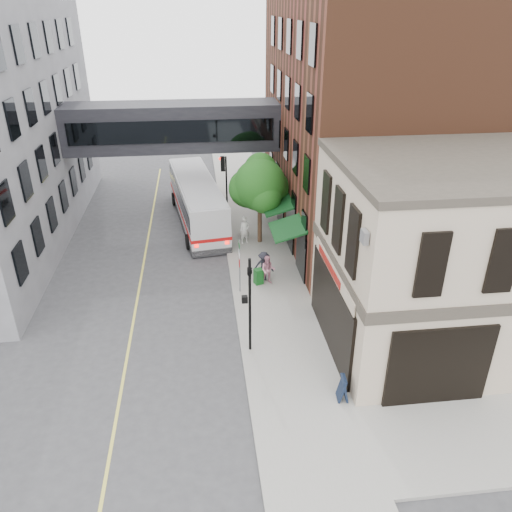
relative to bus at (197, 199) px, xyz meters
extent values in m
plane|color=#38383A|center=(1.68, -16.98, -1.71)|extent=(120.00, 120.00, 0.00)
cube|color=gray|center=(3.68, -2.98, -1.63)|extent=(4.00, 60.00, 0.15)
cube|color=tan|center=(10.68, -14.98, 2.37)|extent=(10.00, 8.00, 8.15)
cube|color=#38332B|center=(10.68, -14.98, 2.44)|extent=(10.12, 8.12, 0.50)
cube|color=#38332B|center=(10.68, -14.98, 6.59)|extent=(10.12, 8.12, 0.30)
cube|color=black|center=(5.62, -14.98, 0.14)|extent=(0.14, 6.40, 3.40)
cube|color=black|center=(5.58, -14.98, 0.14)|extent=(0.04, 5.90, 3.00)
cube|color=maroon|center=(5.56, -14.38, 2.09)|extent=(0.03, 3.60, 0.32)
cube|color=#502A19|center=(11.68, -1.98, 5.29)|extent=(12.00, 18.00, 14.00)
cube|color=#0C3517|center=(4.82, -3.23, 1.29)|extent=(1.80, 13.00, 0.40)
cube|color=black|center=(-1.32, 1.02, 4.79)|extent=(14.00, 3.00, 3.00)
cube|color=black|center=(-1.32, -0.53, 4.79)|extent=(13.00, 0.08, 1.40)
cube|color=black|center=(-1.32, 2.57, 4.79)|extent=(13.00, 0.08, 1.40)
cylinder|color=black|center=(2.08, -14.98, 0.69)|extent=(0.12, 0.12, 4.50)
cube|color=black|center=(1.86, -14.98, 1.04)|extent=(0.25, 0.22, 0.30)
imported|color=black|center=(2.08, -14.98, 2.54)|extent=(0.20, 0.16, 1.00)
cylinder|color=black|center=(2.08, 0.02, 0.69)|extent=(0.12, 0.12, 4.50)
cube|color=black|center=(1.86, 0.02, 1.04)|extent=(0.25, 0.22, 0.30)
cube|color=black|center=(1.86, 0.02, 2.44)|extent=(0.28, 0.28, 1.00)
sphere|color=#FF0C05|center=(1.70, 0.02, 2.79)|extent=(0.18, 0.18, 0.18)
cylinder|color=gray|center=(2.08, -9.98, -0.06)|extent=(0.08, 0.08, 3.00)
cube|color=white|center=(2.06, -9.98, 0.64)|extent=(0.03, 0.75, 0.22)
cube|color=#0C591E|center=(2.06, -9.98, 1.19)|extent=(0.03, 0.70, 0.18)
cube|color=#B20C0C|center=(2.06, -9.98, 0.14)|extent=(0.03, 0.30, 0.40)
cylinder|color=#382619|center=(3.88, -3.98, -0.16)|extent=(0.28, 0.28, 2.80)
sphere|color=#134713|center=(3.88, -3.98, 2.24)|extent=(3.20, 3.20, 3.20)
sphere|color=#134713|center=(4.68, -3.48, 1.84)|extent=(2.20, 2.20, 2.20)
sphere|color=#134713|center=(3.18, -3.68, 1.94)|extent=(2.40, 2.40, 2.40)
sphere|color=#134713|center=(3.98, -3.38, 3.04)|extent=(2.00, 2.00, 2.00)
cube|color=#D8CC4C|center=(-3.32, -6.98, -1.70)|extent=(0.12, 40.00, 0.01)
cube|color=silver|center=(0.00, 0.00, -0.09)|extent=(4.00, 11.52, 2.85)
cube|color=black|center=(0.00, 0.00, 0.41)|extent=(4.03, 11.34, 1.03)
cube|color=#B20C0C|center=(0.00, 0.00, -0.58)|extent=(4.06, 11.55, 0.22)
cylinder|color=black|center=(-0.64, -4.25, -1.21)|extent=(0.43, 1.01, 0.98)
cylinder|color=black|center=(1.79, -3.91, -1.21)|extent=(0.43, 1.01, 0.98)
cylinder|color=black|center=(-1.73, 3.53, -1.21)|extent=(0.43, 1.01, 0.98)
cylinder|color=black|center=(0.70, 3.87, -1.21)|extent=(0.43, 1.01, 0.98)
imported|color=white|center=(2.91, -4.08, -0.67)|extent=(0.74, 0.60, 1.77)
imported|color=#C98296|center=(3.66, -9.32, -0.74)|extent=(0.89, 0.75, 1.63)
imported|color=black|center=(3.49, -8.91, -0.71)|extent=(1.21, 0.85, 1.69)
cube|color=#125019|center=(3.15, -9.30, -1.12)|extent=(0.55, 0.52, 0.88)
cube|color=black|center=(5.28, -18.48, -1.04)|extent=(0.42, 0.60, 1.03)
camera|label=1|loc=(0.24, -32.68, 12.16)|focal=35.00mm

